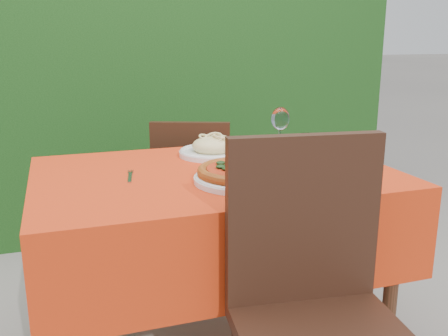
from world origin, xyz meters
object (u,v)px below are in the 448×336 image
object	(u,v)px
pizza_plate	(243,174)
wine_glass	(280,121)
chair_far	(193,189)
fork	(130,177)
pasta_plate	(213,149)
chair_near	(315,295)
water_glass	(308,148)

from	to	relation	value
pizza_plate	wine_glass	distance (m)	0.49
chair_far	fork	distance (m)	0.82
wine_glass	chair_far	bearing A→B (deg)	118.99
pasta_plate	fork	size ratio (longest dim) A/B	1.60
chair_near	pasta_plate	xyz separation A→B (m)	(-0.02, 0.83, 0.22)
fork	water_glass	bearing A→B (deg)	13.63
water_glass	fork	size ratio (longest dim) A/B	0.58
chair_near	fork	world-z (taller)	chair_near
chair_far	fork	world-z (taller)	chair_far
chair_near	pizza_plate	world-z (taller)	chair_near
chair_far	pasta_plate	distance (m)	0.53
wine_glass	chair_near	bearing A→B (deg)	-108.02
chair_near	wine_glass	size ratio (longest dim) A/B	5.12
pasta_plate	wine_glass	bearing A→B (deg)	-5.18
chair_far	water_glass	world-z (taller)	water_glass
water_glass	chair_far	bearing A→B (deg)	116.02
pasta_plate	chair_far	bearing A→B (deg)	86.20
chair_far	pizza_plate	world-z (taller)	chair_far
pizza_plate	fork	xyz separation A→B (m)	(-0.35, 0.16, -0.03)
chair_far	wine_glass	world-z (taller)	wine_glass
pizza_plate	pasta_plate	world-z (taller)	pasta_plate
chair_near	pizza_plate	bearing A→B (deg)	102.51
pizza_plate	wine_glass	size ratio (longest dim) A/B	1.83
chair_near	chair_far	bearing A→B (deg)	96.76
wine_glass	fork	xyz separation A→B (m)	(-0.65, -0.21, -0.13)
chair_far	pizza_plate	bearing A→B (deg)	107.94
chair_near	water_glass	world-z (taller)	chair_near
pizza_plate	pasta_plate	xyz separation A→B (m)	(0.02, 0.40, -0.00)
chair_far	wine_glass	bearing A→B (deg)	140.24
fork	chair_far	bearing A→B (deg)	68.93
wine_glass	pizza_plate	bearing A→B (deg)	-129.21
fork	pasta_plate	bearing A→B (deg)	41.94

